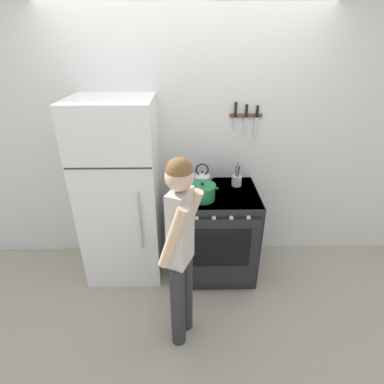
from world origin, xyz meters
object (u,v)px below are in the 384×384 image
object	(u,v)px
tea_kettle	(202,179)
refrigerator	(121,194)
dutch_oven_pot	(202,192)
stove_range	(217,233)
utensil_jar	(237,180)
person	(181,247)

from	to	relation	value
tea_kettle	refrigerator	bearing A→B (deg)	-172.19
dutch_oven_pot	tea_kettle	bearing A→B (deg)	87.26
stove_range	utensil_jar	world-z (taller)	utensil_jar
utensil_jar	tea_kettle	bearing A→B (deg)	-178.90
stove_range	utensil_jar	bearing A→B (deg)	42.12
stove_range	person	world-z (taller)	person
utensil_jar	dutch_oven_pot	bearing A→B (deg)	-141.93
dutch_oven_pot	person	world-z (taller)	person
person	utensil_jar	bearing A→B (deg)	-6.05
refrigerator	dutch_oven_pot	size ratio (longest dim) A/B	6.18
refrigerator	utensil_jar	xyz separation A→B (m)	(1.13, 0.11, 0.08)
tea_kettle	utensil_jar	world-z (taller)	same
refrigerator	tea_kettle	world-z (taller)	refrigerator
refrigerator	tea_kettle	distance (m)	0.80
dutch_oven_pot	utensil_jar	distance (m)	0.45
refrigerator	stove_range	xyz separation A→B (m)	(0.94, -0.06, -0.43)
tea_kettle	person	world-z (taller)	person
stove_range	dutch_oven_pot	bearing A→B (deg)	-147.04
stove_range	utensil_jar	xyz separation A→B (m)	(0.19, 0.17, 0.51)
dutch_oven_pot	person	xyz separation A→B (m)	(-0.18, -0.68, -0.09)
utensil_jar	stove_range	bearing A→B (deg)	-137.88
stove_range	tea_kettle	size ratio (longest dim) A/B	3.85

